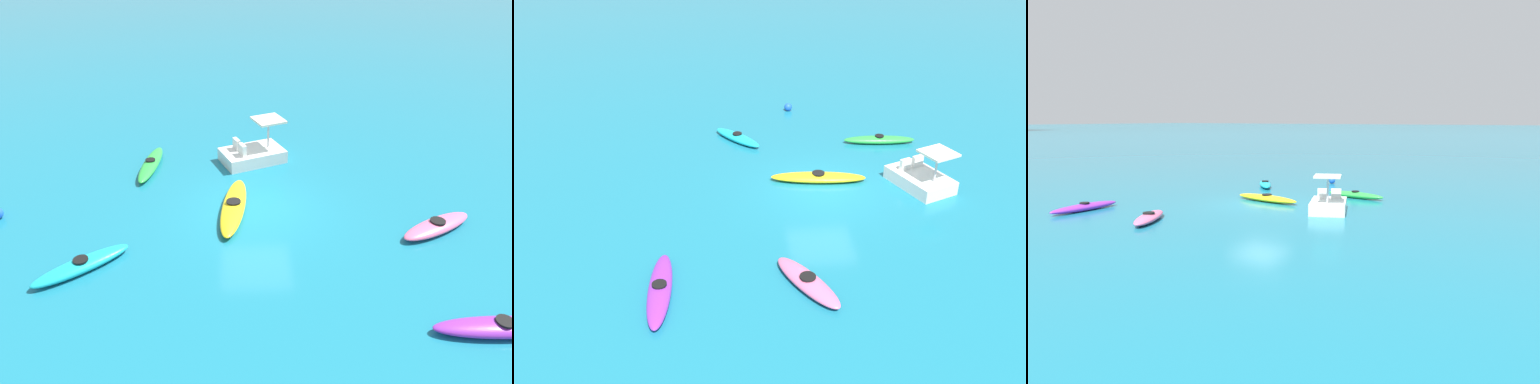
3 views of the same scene
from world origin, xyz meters
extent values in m
plane|color=#19728C|center=(0.00, 0.00, 0.00)|extent=(600.00, 600.00, 0.00)
ellipsoid|color=pink|center=(-5.50, 1.47, 0.16)|extent=(2.74, 1.94, 0.32)
cylinder|color=black|center=(-5.50, 1.47, 0.35)|extent=(0.63, 0.63, 0.05)
ellipsoid|color=green|center=(3.99, -3.16, 0.16)|extent=(0.84, 3.11, 0.32)
cylinder|color=black|center=(3.99, -3.16, 0.35)|extent=(0.41, 0.41, 0.05)
ellipsoid|color=yellow|center=(0.74, 0.09, 0.16)|extent=(1.15, 3.66, 0.32)
cylinder|color=black|center=(0.74, 0.09, 0.35)|extent=(0.53, 0.53, 0.05)
ellipsoid|color=#19B7C6|center=(4.84, 2.98, 0.16)|extent=(2.52, 2.21, 0.32)
cylinder|color=black|center=(4.84, 2.98, 0.35)|extent=(0.57, 0.57, 0.05)
ellipsoid|color=purple|center=(-5.44, 5.58, 0.16)|extent=(3.26, 0.69, 0.32)
cylinder|color=black|center=(-5.44, 5.58, 0.35)|extent=(0.42, 0.42, 0.05)
cube|color=white|center=(0.02, -3.63, 0.25)|extent=(2.79, 2.31, 0.50)
cube|color=white|center=(0.64, -3.69, 0.72)|extent=(0.32, 0.47, 0.44)
cube|color=white|center=(0.41, -3.14, 0.72)|extent=(0.32, 0.47, 0.44)
cylinder|color=#B2B2B7|center=(-0.63, -3.90, 1.05)|extent=(0.08, 0.08, 1.10)
cube|color=silver|center=(-0.63, -3.90, 1.64)|extent=(1.44, 1.44, 0.08)
sphere|color=blue|center=(8.31, 0.30, 0.19)|extent=(0.39, 0.39, 0.39)
camera|label=1|loc=(0.47, 12.79, 7.97)|focal=31.75mm
camera|label=2|loc=(-17.83, 3.73, 9.99)|focal=39.25mm
camera|label=3|loc=(-18.22, -12.75, 4.01)|focal=33.40mm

